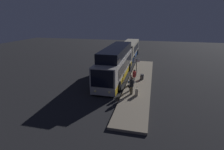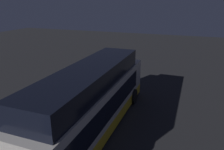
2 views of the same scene
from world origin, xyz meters
name	(u,v)px [view 1 (image 1 of 2)]	position (x,y,z in m)	size (l,w,h in m)	color
ground	(116,80)	(0.00, 0.00, 0.00)	(80.00, 80.00, 0.00)	#232326
platform	(140,81)	(0.00, 2.97, 0.10)	(20.00, 2.74, 0.20)	gray
bus_lead	(116,65)	(-0.92, -0.17, 1.75)	(12.06, 2.83, 3.94)	#B2ADA8
bus_second	(130,50)	(-13.70, -0.17, 1.47)	(10.24, 2.73, 2.95)	beige
passenger_boarding	(131,85)	(4.11, 2.48, 1.16)	(0.64, 0.66, 1.79)	#6B604C
passenger_waiting	(134,76)	(0.92, 2.39, 1.05)	(0.48, 0.48, 1.60)	silver
passenger_with_bags	(131,82)	(3.20, 2.28, 1.13)	(0.59, 0.59, 1.72)	#2D2D33
suitcase	(137,92)	(4.30, 3.04, 0.55)	(0.35, 0.27, 0.94)	beige
sign_post	(137,65)	(-1.82, 2.34, 1.66)	(0.10, 0.75, 2.28)	#4C4C51
trash_bin	(142,77)	(-0.52, 3.18, 0.52)	(0.44, 0.44, 0.65)	#3F3F44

